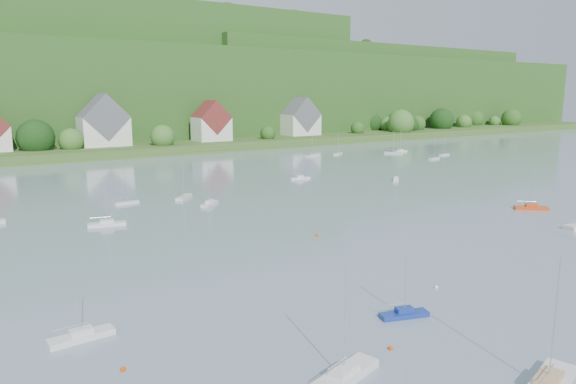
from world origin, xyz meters
The scene contains 15 objects.
far_shore_strip centered at (0.00, 200.00, 1.50)m, with size 600.00×60.00×3.00m, color #30501E.
forested_ridge centered at (0.39, 268.57, 22.89)m, with size 620.00×181.22×69.89m.
village_building_2 centered at (5.00, 188.00, 10.27)m, with size 16.00×11.44×18.00m.
village_building_3 centered at (45.00, 186.00, 9.43)m, with size 13.00×10.40×15.50m.
village_building_4 centered at (90.00, 190.00, 9.59)m, with size 15.00×10.40×16.50m.
near_sailboat_0 centered at (-20.76, 27.64, 0.46)m, with size 6.88×3.51×8.94m.
near_sailboat_1 centered at (-8.85, 33.11, 0.39)m, with size 4.90×2.73×6.37m.
near_sailboat_2 centered at (-9.59, 18.53, 0.49)m, with size 7.58×3.86×9.86m.
near_sailboat_5 centered at (45.21, 53.63, 0.43)m, with size 5.44×5.08×7.86m.
near_sailboat_6 centered at (-35.27, 45.19, 0.41)m, with size 5.51×1.85×7.33m.
mooring_buoy_0 centered at (-14.53, 29.17, 0.00)m, with size 0.40×0.40×0.40m, color #E13D00.
mooring_buoy_1 centered at (-0.40, 36.48, 0.00)m, with size 0.39×0.39×0.39m, color white.
mooring_buoy_3 centered at (1.58, 60.69, 0.00)m, with size 0.48×0.48×0.48m, color #E13D00.
mooring_buoy_5 centered at (-33.87, 38.09, 0.00)m, with size 0.43×0.43×0.43m, color #E13D00.
far_sailboat_cluster centered at (7.76, 118.96, 0.37)m, with size 194.67×67.58×8.71m.
Camera 1 is at (-43.97, 0.46, 20.73)m, focal length 32.84 mm.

